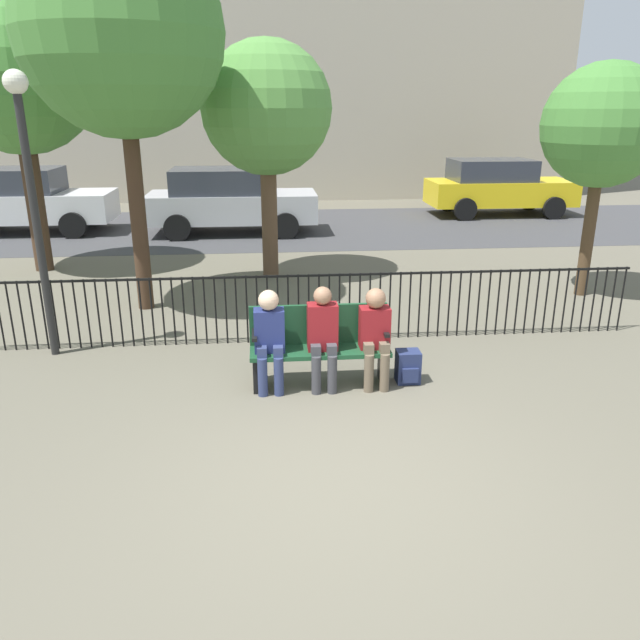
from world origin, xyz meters
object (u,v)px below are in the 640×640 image
(seated_person_0, at_px, (269,334))
(lamp_post, at_px, (29,173))
(park_bench, at_px, (319,343))
(parked_car_2, at_px, (23,200))
(seated_person_1, at_px, (323,332))
(parked_car_0, at_px, (229,200))
(parked_car_1, at_px, (497,186))
(seated_person_2, at_px, (375,331))
(tree_2, at_px, (603,127))
(tree_1, at_px, (267,110))
(tree_0, at_px, (121,33))
(backpack, at_px, (408,367))
(tree_3, at_px, (17,77))

(seated_person_0, bearing_deg, lamp_post, 154.61)
(park_bench, xyz_separation_m, parked_car_2, (-6.64, 9.83, 0.35))
(seated_person_1, relative_size, parked_car_0, 0.28)
(parked_car_1, bearing_deg, seated_person_0, -120.80)
(seated_person_2, height_order, tree_2, tree_2)
(park_bench, distance_m, tree_1, 5.56)
(seated_person_0, height_order, seated_person_2, seated_person_0)
(park_bench, relative_size, tree_2, 0.42)
(seated_person_0, bearing_deg, seated_person_1, 0.11)
(seated_person_2, height_order, parked_car_0, parked_car_0)
(seated_person_2, xyz_separation_m, parked_car_0, (-2.08, 9.43, 0.18))
(park_bench, xyz_separation_m, tree_0, (-2.52, 3.12, 3.56))
(backpack, distance_m, tree_1, 5.95)
(tree_2, height_order, parked_car_2, tree_2)
(lamp_post, relative_size, parked_car_2, 0.83)
(seated_person_2, bearing_deg, park_bench, 168.27)
(park_bench, xyz_separation_m, tree_3, (-4.96, 5.82, 3.09))
(parked_car_1, bearing_deg, seated_person_1, -118.55)
(seated_person_1, height_order, tree_3, tree_3)
(parked_car_2, bearing_deg, seated_person_0, -58.65)
(tree_3, relative_size, parked_car_2, 1.19)
(tree_3, bearing_deg, parked_car_1, 26.41)
(tree_2, bearing_deg, tree_0, -179.34)
(seated_person_1, xyz_separation_m, parked_car_0, (-1.48, 9.42, 0.17))
(seated_person_2, bearing_deg, seated_person_0, 179.97)
(tree_1, height_order, parked_car_2, tree_1)
(backpack, distance_m, tree_2, 5.65)
(park_bench, bearing_deg, tree_3, 130.45)
(seated_person_0, relative_size, seated_person_1, 0.98)
(tree_2, xyz_separation_m, parked_car_2, (-11.46, 6.62, -1.93))
(lamp_post, bearing_deg, parked_car_2, 110.72)
(lamp_post, bearing_deg, seated_person_2, -18.40)
(seated_person_2, distance_m, parked_car_2, 12.33)
(tree_0, bearing_deg, backpack, -42.05)
(tree_0, relative_size, parked_car_2, 1.32)
(tree_2, bearing_deg, seated_person_1, -145.16)
(seated_person_1, height_order, seated_person_2, seated_person_1)
(seated_person_1, height_order, lamp_post, lamp_post)
(tree_2, xyz_separation_m, lamp_post, (-8.20, -2.01, -0.45))
(tree_1, distance_m, tree_2, 5.59)
(tree_3, height_order, parked_car_0, tree_3)
(tree_0, xyz_separation_m, parked_car_1, (8.83, 8.29, -3.21))
(lamp_post, xyz_separation_m, parked_car_0, (1.92, 8.09, -1.48))
(lamp_post, height_order, parked_car_2, lamp_post)
(tree_0, xyz_separation_m, parked_car_2, (-4.12, 6.71, -3.21))
(park_bench, relative_size, backpack, 4.16)
(seated_person_0, bearing_deg, parked_car_1, 59.20)
(parked_car_0, bearing_deg, backpack, -75.12)
(seated_person_1, bearing_deg, tree_2, 34.84)
(parked_car_2, bearing_deg, tree_0, -58.46)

